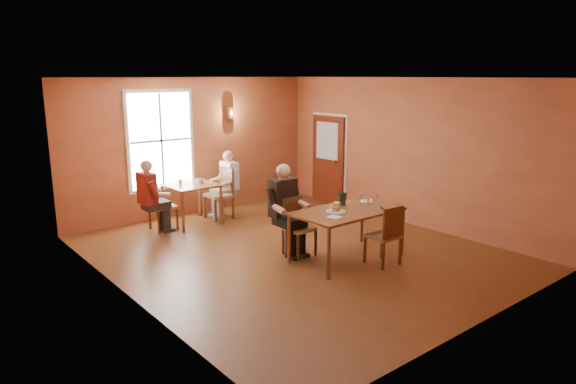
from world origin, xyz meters
TOP-DOWN VIEW (x-y plane):
  - ground at (0.00, 0.00)m, footprint 6.00×7.00m
  - wall_back at (0.00, 3.50)m, footprint 6.00×0.04m
  - wall_front at (0.00, -3.50)m, footprint 6.00×0.04m
  - wall_left at (-3.00, 0.00)m, footprint 0.04×7.00m
  - wall_right at (3.00, 0.00)m, footprint 0.04×7.00m
  - ceiling at (0.00, 0.00)m, footprint 6.00×7.00m
  - window at (-0.80, 3.45)m, footprint 1.36×0.10m
  - door at (2.94, 2.30)m, footprint 0.12×1.04m
  - wall_sconce at (0.90, 3.40)m, footprint 0.16×0.16m
  - main_table at (0.47, -0.80)m, footprint 1.82×1.02m
  - chair_diner_main at (-0.03, -0.15)m, footprint 0.44×0.44m
  - diner_main at (-0.03, -0.18)m, footprint 0.61×0.61m
  - chair_empty at (0.75, -1.34)m, footprint 0.46×0.46m
  - plate_food at (0.20, -0.79)m, footprint 0.35×0.35m
  - sandwich at (0.26, -0.75)m, footprint 0.14×0.14m
  - goblet_a at (0.92, -0.67)m, footprint 0.08×0.08m
  - goblet_b at (1.04, -0.90)m, footprint 0.11×0.11m
  - goblet_c at (0.81, -0.97)m, footprint 0.10×0.10m
  - menu_stand at (0.61, -0.52)m, footprint 0.15×0.09m
  - knife at (0.44, -1.08)m, footprint 0.23×0.02m
  - napkin at (-0.02, -0.98)m, footprint 0.24×0.24m
  - side_plate at (1.13, -0.60)m, footprint 0.24×0.24m
  - sunglasses at (1.01, -1.07)m, footprint 0.13×0.13m
  - second_table at (-0.53, 2.71)m, footprint 0.96×0.96m
  - chair_diner_white at (0.12, 2.71)m, footprint 0.49×0.49m
  - diner_white at (0.15, 2.71)m, footprint 0.56×0.56m
  - chair_diner_maroon at (-1.18, 2.71)m, footprint 0.44×0.44m
  - diner_maroon at (-1.21, 2.71)m, footprint 0.57×0.57m
  - cup_a at (-0.36, 2.62)m, footprint 0.14×0.14m
  - cup_b at (-0.71, 2.84)m, footprint 0.11×0.11m

SIDE VIEW (x-z plane):
  - ground at x=0.00m, z-range -0.01..0.01m
  - second_table at x=-0.53m, z-range 0.00..0.85m
  - main_table at x=0.47m, z-range 0.00..0.85m
  - chair_diner_main at x=-0.03m, z-range 0.00..1.00m
  - chair_empty at x=0.75m, z-range 0.00..1.00m
  - chair_diner_maroon at x=-1.18m, z-range 0.00..1.00m
  - chair_diner_white at x=0.12m, z-range 0.00..1.10m
  - diner_white at x=0.15m, z-range 0.00..1.39m
  - diner_maroon at x=-1.21m, z-range 0.00..1.42m
  - diner_main at x=-0.03m, z-range 0.00..1.51m
  - knife at x=0.44m, z-range 0.85..0.86m
  - napkin at x=-0.02m, z-range 0.85..0.86m
  - side_plate at x=1.13m, z-range 0.85..0.87m
  - sunglasses at x=1.01m, z-range 0.85..0.87m
  - plate_food at x=0.20m, z-range 0.85..0.90m
  - cup_b at x=-0.71m, z-range 0.85..0.94m
  - cup_a at x=-0.36m, z-range 0.85..0.96m
  - sandwich at x=0.26m, z-range 0.85..0.98m
  - goblet_a at x=0.92m, z-range 0.85..1.06m
  - goblet_c at x=0.81m, z-range 0.85..1.06m
  - goblet_b at x=1.04m, z-range 0.85..1.07m
  - menu_stand at x=0.61m, z-range 0.85..1.08m
  - door at x=2.94m, z-range 0.00..2.10m
  - wall_back at x=0.00m, z-range 0.00..3.00m
  - wall_front at x=0.00m, z-range 0.00..3.00m
  - wall_left at x=-3.00m, z-range 0.00..3.00m
  - wall_right at x=3.00m, z-range 0.00..3.00m
  - window at x=-0.80m, z-range 0.72..2.68m
  - wall_sconce at x=0.90m, z-range 2.06..2.34m
  - ceiling at x=0.00m, z-range 2.98..3.02m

